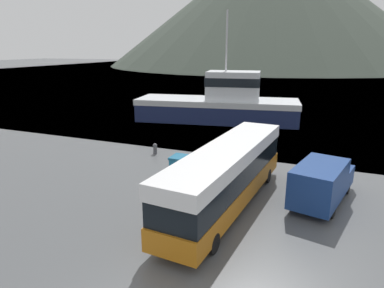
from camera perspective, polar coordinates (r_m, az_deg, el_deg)
name	(u,v)px	position (r m, az deg, el deg)	size (l,w,h in m)	color
water_surface	(320,69)	(145.39, 20.49, 11.59)	(240.00, 240.00, 0.00)	#3D5160
hill_backdrop	(273,2)	(177.12, 13.36, 22.08)	(151.99, 151.99, 57.52)	#424C42
tour_bus	(228,173)	(18.36, 5.95, -4.89)	(3.42, 12.69, 3.39)	#B26614
delivery_van	(322,181)	(20.24, 20.83, -5.83)	(3.42, 6.24, 2.36)	navy
fishing_boat	(220,103)	(40.08, 4.76, 6.82)	(19.16, 8.63, 12.27)	#19234C
storage_bin	(179,165)	(23.12, -2.20, -3.58)	(0.99, 1.34, 1.35)	teal
mooring_bollard	(155,148)	(27.88, -6.18, -0.69)	(0.36, 0.36, 0.88)	#4C4C51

